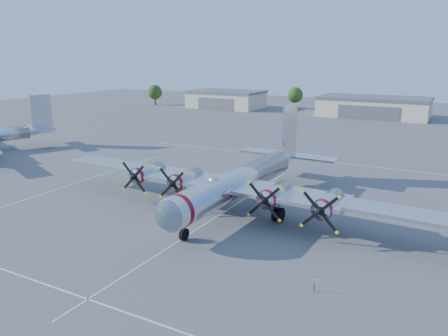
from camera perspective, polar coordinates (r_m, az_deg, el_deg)
The scene contains 8 objects.
ground at distance 48.48m, azimuth 1.48°, elevation -4.84°, with size 260.00×260.00×0.00m, color #5C5C5E.
parking_lines at distance 47.02m, azimuth 0.51°, elevation -5.45°, with size 60.00×50.08×0.01m.
hangar_west at distance 139.88m, azimuth 0.29°, elevation 8.99°, with size 22.60×14.60×5.40m.
hangar_center at distance 125.22m, azimuth 18.93°, elevation 7.57°, with size 28.60×14.60×5.40m.
tree_far_west at distance 149.94m, azimuth -9.02°, elevation 9.76°, with size 4.80×4.80×6.64m.
tree_west at distance 139.07m, azimuth 9.28°, elevation 9.39°, with size 4.80×4.80×6.64m.
main_bomber_b29 at distance 48.03m, azimuth 2.24°, elevation -5.03°, with size 44.97×30.76×9.95m, color silver, non-canonical shape.
info_placard at distance 32.08m, azimuth 11.72°, elevation -14.49°, with size 0.46×0.20×0.92m.
Camera 1 is at (20.69, -40.82, 16.00)m, focal length 35.00 mm.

